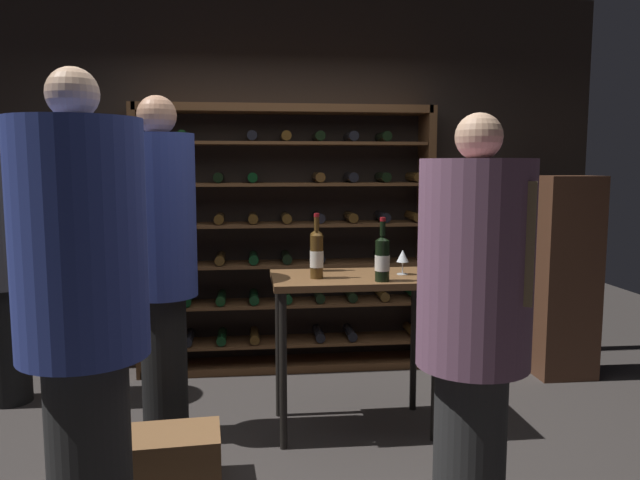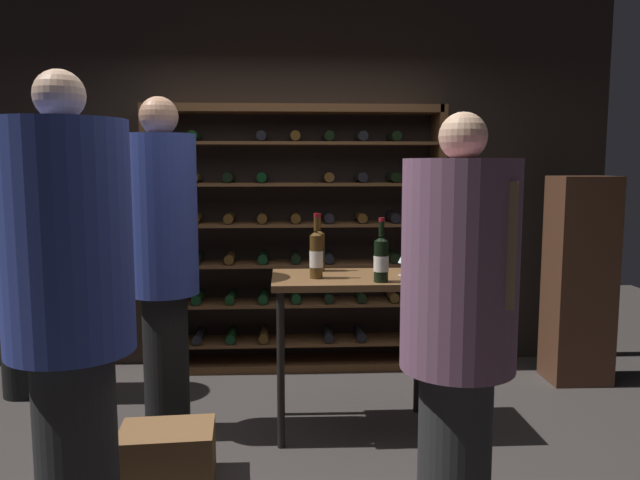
# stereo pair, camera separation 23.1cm
# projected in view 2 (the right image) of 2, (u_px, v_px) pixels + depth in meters

# --- Properties ---
(ground_plane) EXTENTS (9.44, 9.44, 0.00)m
(ground_plane) POSITION_uv_depth(u_px,v_px,m) (286.00, 453.00, 3.53)
(ground_plane) COLOR #383330
(back_wall) EXTENTS (5.31, 0.10, 2.99)m
(back_wall) POSITION_uv_depth(u_px,v_px,m) (285.00, 182.00, 5.05)
(back_wall) COLOR black
(back_wall) RESTS_ON ground
(wine_rack) EXTENTS (2.32, 0.32, 2.09)m
(wine_rack) POSITION_uv_depth(u_px,v_px,m) (295.00, 241.00, 4.90)
(wine_rack) COLOR brown
(wine_rack) RESTS_ON ground
(tasting_table) EXTENTS (1.00, 0.58, 0.96)m
(tasting_table) POSITION_uv_depth(u_px,v_px,m) (354.00, 298.00, 3.76)
(tasting_table) COLOR brown
(tasting_table) RESTS_ON ground
(person_guest_blue_shirt) EXTENTS (0.41, 0.41, 2.03)m
(person_guest_blue_shirt) POSITION_uv_depth(u_px,v_px,m) (163.00, 251.00, 3.66)
(person_guest_blue_shirt) COLOR black
(person_guest_blue_shirt) RESTS_ON ground
(person_host_in_suit) EXTENTS (0.45, 0.44, 1.90)m
(person_host_in_suit) POSITION_uv_depth(u_px,v_px,m) (17.00, 250.00, 4.31)
(person_host_in_suit) COLOR black
(person_host_in_suit) RESTS_ON ground
(person_bystander_dark_jacket) EXTENTS (0.47, 0.47, 1.84)m
(person_bystander_dark_jacket) POSITION_uv_depth(u_px,v_px,m) (458.00, 316.00, 2.54)
(person_bystander_dark_jacket) COLOR #292929
(person_bystander_dark_jacket) RESTS_ON ground
(person_guest_plum_blouse) EXTENTS (0.52, 0.52, 2.01)m
(person_guest_plum_blouse) POSITION_uv_depth(u_px,v_px,m) (69.00, 295.00, 2.52)
(person_guest_plum_blouse) COLOR black
(person_guest_plum_blouse) RESTS_ON ground
(wine_crate) EXTENTS (0.50, 0.37, 0.29)m
(wine_crate) POSITION_uv_depth(u_px,v_px,m) (167.00, 455.00, 3.20)
(wine_crate) COLOR brown
(wine_crate) RESTS_ON ground
(display_cabinet) EXTENTS (0.44, 0.36, 1.55)m
(display_cabinet) POSITION_uv_depth(u_px,v_px,m) (579.00, 280.00, 4.64)
(display_cabinet) COLOR #4C2D1E
(display_cabinet) RESTS_ON ground
(wine_bottle_red_label) EXTENTS (0.08, 0.08, 0.39)m
(wine_bottle_red_label) POSITION_uv_depth(u_px,v_px,m) (316.00, 254.00, 3.66)
(wine_bottle_red_label) COLOR #4C3314
(wine_bottle_red_label) RESTS_ON tasting_table
(wine_bottle_green_slim) EXTENTS (0.09, 0.09, 0.37)m
(wine_bottle_green_slim) POSITION_uv_depth(u_px,v_px,m) (381.00, 259.00, 3.55)
(wine_bottle_green_slim) COLOR black
(wine_bottle_green_slim) RESTS_ON tasting_table
(wine_bottle_amber_reserve) EXTENTS (0.08, 0.08, 0.36)m
(wine_bottle_amber_reserve) POSITION_uv_depth(u_px,v_px,m) (319.00, 250.00, 3.92)
(wine_bottle_amber_reserve) COLOR #4C3314
(wine_bottle_amber_reserve) RESTS_ON tasting_table
(wine_glass_stemmed_center) EXTENTS (0.07, 0.07, 0.15)m
(wine_glass_stemmed_center) POSITION_uv_depth(u_px,v_px,m) (404.00, 258.00, 3.76)
(wine_glass_stemmed_center) COLOR silver
(wine_glass_stemmed_center) RESTS_ON tasting_table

